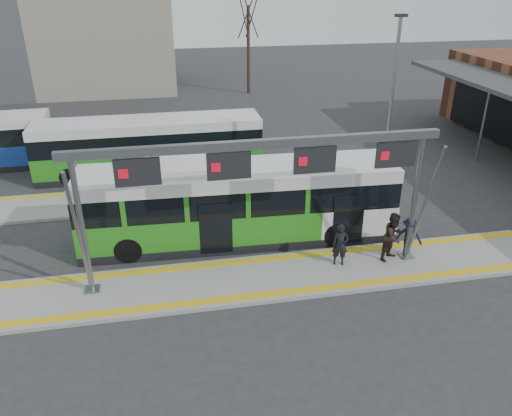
# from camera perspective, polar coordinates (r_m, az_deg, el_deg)

# --- Properties ---
(ground) EXTENTS (120.00, 120.00, 0.00)m
(ground) POSITION_cam_1_polar(r_m,az_deg,el_deg) (18.84, 1.91, -8.07)
(ground) COLOR #2D2D30
(ground) RESTS_ON ground
(platform_main) EXTENTS (22.00, 3.00, 0.15)m
(platform_main) POSITION_cam_1_polar(r_m,az_deg,el_deg) (18.79, 1.91, -7.88)
(platform_main) COLOR gray
(platform_main) RESTS_ON ground
(platform_second) EXTENTS (20.00, 3.00, 0.15)m
(platform_second) POSITION_cam_1_polar(r_m,az_deg,el_deg) (25.46, -10.93, 1.14)
(platform_second) COLOR gray
(platform_second) RESTS_ON ground
(tactile_main) EXTENTS (22.00, 2.65, 0.02)m
(tactile_main) POSITION_cam_1_polar(r_m,az_deg,el_deg) (18.75, 1.92, -7.66)
(tactile_main) COLOR yellow
(tactile_main) RESTS_ON platform_main
(tactile_second) EXTENTS (20.00, 0.35, 0.02)m
(tactile_second) POSITION_cam_1_polar(r_m,az_deg,el_deg) (26.48, -11.00, 2.33)
(tactile_second) COLOR yellow
(tactile_second) RESTS_ON platform_second
(gantry) EXTENTS (13.00, 1.68, 5.20)m
(gantry) POSITION_cam_1_polar(r_m,az_deg,el_deg) (16.99, 0.78, 4.42)
(gantry) COLOR slate
(gantry) RESTS_ON platform_main
(hero_bus) EXTENTS (13.04, 3.25, 3.56)m
(hero_bus) POSITION_cam_1_polar(r_m,az_deg,el_deg) (20.75, -2.09, 0.50)
(hero_bus) COLOR black
(hero_bus) RESTS_ON ground
(bg_bus_green) EXTENTS (12.25, 2.61, 3.06)m
(bg_bus_green) POSITION_cam_1_polar(r_m,az_deg,el_deg) (28.52, -12.03, 6.86)
(bg_bus_green) COLOR black
(bg_bus_green) RESTS_ON ground
(passenger_a) EXTENTS (0.68, 0.53, 1.68)m
(passenger_a) POSITION_cam_1_polar(r_m,az_deg,el_deg) (19.26, 9.60, -4.17)
(passenger_a) COLOR black
(passenger_a) RESTS_ON platform_main
(passenger_b) EXTENTS (1.20, 1.14, 1.97)m
(passenger_b) POSITION_cam_1_polar(r_m,az_deg,el_deg) (19.98, 15.42, -3.15)
(passenger_b) COLOR black
(passenger_b) RESTS_ON platform_main
(passenger_c) EXTENTS (1.21, 1.02, 1.63)m
(passenger_c) POSITION_cam_1_polar(r_m,az_deg,el_deg) (20.48, 17.05, -3.17)
(passenger_c) COLOR black
(passenger_c) RESTS_ON platform_main
(tree_left) EXTENTS (1.40, 1.40, 7.78)m
(tree_left) POSITION_cam_1_polar(r_m,az_deg,el_deg) (46.83, -16.49, 19.18)
(tree_left) COLOR #382B21
(tree_left) RESTS_ON ground
(tree_mid) EXTENTS (1.40, 1.40, 8.59)m
(tree_mid) POSITION_cam_1_polar(r_m,az_deg,el_deg) (46.41, -0.90, 20.86)
(tree_mid) COLOR #382B21
(tree_mid) RESTS_ON ground
(lamp_east) EXTENTS (0.50, 0.25, 8.77)m
(lamp_east) POSITION_cam_1_polar(r_m,az_deg,el_deg) (23.53, 15.04, 10.50)
(lamp_east) COLOR slate
(lamp_east) RESTS_ON ground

